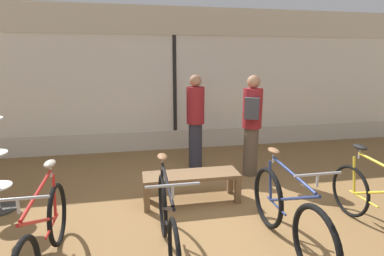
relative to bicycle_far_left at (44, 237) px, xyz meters
The scene contains 9 objects.
ground_plane 1.93m from the bicycle_far_left, 13.99° to the left, with size 24.00×24.00×0.00m, color olive.
shop_back_wall 4.59m from the bicycle_far_left, 65.42° to the left, with size 12.00×0.08×3.20m.
bicycle_far_left is the anchor object (origin of this frame).
bicycle_left 1.19m from the bicycle_far_left, ahead, with size 0.46×1.76×1.05m.
bicycle_right 2.50m from the bicycle_far_left, ahead, with size 0.46×1.76×1.06m.
bicycle_far_right 3.69m from the bicycle_far_left, ahead, with size 0.46×1.76×1.03m.
display_bench 2.08m from the bicycle_far_left, 36.32° to the left, with size 1.40×0.44×0.44m.
customer_near_rack 3.43m from the bicycle_far_left, 52.76° to the left, with size 0.48×0.48×1.79m.
customer_by_window 3.65m from the bicycle_far_left, 35.30° to the left, with size 0.47×0.56×1.80m.
Camera 1 is at (-0.94, -3.26, 2.04)m, focal length 28.00 mm.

